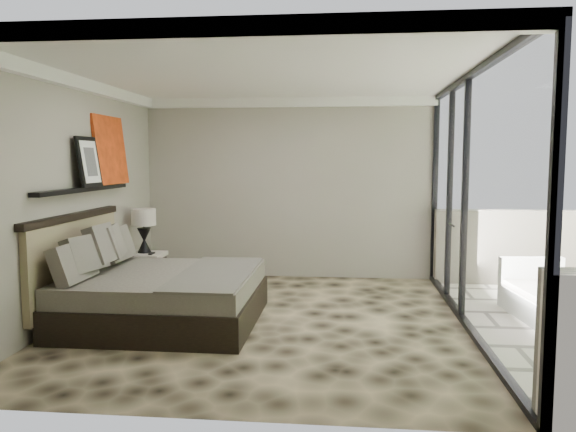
# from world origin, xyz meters

# --- Properties ---
(floor) EXTENTS (5.00, 5.00, 0.00)m
(floor) POSITION_xyz_m (0.00, 0.00, 0.00)
(floor) COLOR black
(floor) RESTS_ON ground
(ceiling) EXTENTS (4.50, 5.00, 0.02)m
(ceiling) POSITION_xyz_m (0.00, 0.00, 2.79)
(ceiling) COLOR silver
(ceiling) RESTS_ON back_wall
(back_wall) EXTENTS (4.50, 0.02, 2.80)m
(back_wall) POSITION_xyz_m (0.00, 2.49, 1.40)
(back_wall) COLOR gray
(back_wall) RESTS_ON floor
(left_wall) EXTENTS (0.02, 5.00, 2.80)m
(left_wall) POSITION_xyz_m (-2.24, 0.00, 1.40)
(left_wall) COLOR gray
(left_wall) RESTS_ON floor
(glass_wall) EXTENTS (0.08, 5.00, 2.80)m
(glass_wall) POSITION_xyz_m (2.25, 0.00, 1.40)
(glass_wall) COLOR white
(glass_wall) RESTS_ON floor
(picture_ledge) EXTENTS (0.12, 2.20, 0.05)m
(picture_ledge) POSITION_xyz_m (-2.18, 0.10, 1.50)
(picture_ledge) COLOR black
(picture_ledge) RESTS_ON left_wall
(bed) EXTENTS (2.14, 2.07, 1.18)m
(bed) POSITION_xyz_m (-1.25, -0.16, 0.35)
(bed) COLOR black
(bed) RESTS_ON floor
(nightstand) EXTENTS (0.52, 0.52, 0.49)m
(nightstand) POSITION_xyz_m (-1.94, 1.44, 0.25)
(nightstand) COLOR black
(nightstand) RESTS_ON floor
(table_lamp) EXTENTS (0.35, 0.35, 0.63)m
(table_lamp) POSITION_xyz_m (-1.98, 1.47, 0.92)
(table_lamp) COLOR black
(table_lamp) RESTS_ON nightstand
(abstract_canvas) EXTENTS (0.13, 0.90, 0.90)m
(abstract_canvas) POSITION_xyz_m (-2.19, 0.90, 1.97)
(abstract_canvas) COLOR #AC350E
(abstract_canvas) RESTS_ON picture_ledge
(framed_print) EXTENTS (0.11, 0.50, 0.60)m
(framed_print) POSITION_xyz_m (-2.14, 0.14, 1.82)
(framed_print) COLOR black
(framed_print) RESTS_ON picture_ledge
(lounger) EXTENTS (0.97, 1.68, 0.63)m
(lounger) POSITION_xyz_m (3.32, 0.31, 0.20)
(lounger) COLOR white
(lounger) RESTS_ON terrace_slab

